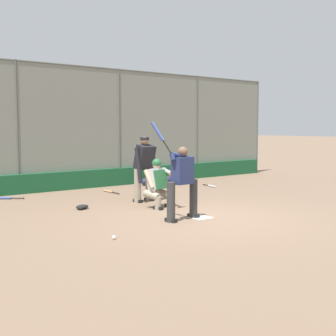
# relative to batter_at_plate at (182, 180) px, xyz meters

# --- Properties ---
(ground_plane) EXTENTS (160.00, 160.00, 0.00)m
(ground_plane) POSITION_rel_batter_at_plate_xyz_m (-0.47, 0.09, -0.87)
(ground_plane) COLOR #7A604C
(home_plate_marker) EXTENTS (0.43, 0.43, 0.01)m
(home_plate_marker) POSITION_rel_batter_at_plate_xyz_m (-0.47, 0.09, -0.86)
(home_plate_marker) COLOR white
(home_plate_marker) RESTS_ON ground_plane
(backstop_fence) EXTENTS (17.99, 0.08, 4.00)m
(backstop_fence) POSITION_rel_batter_at_plate_xyz_m (-0.47, -6.10, 1.23)
(backstop_fence) COLOR #515651
(backstop_fence) RESTS_ON ground_plane
(padding_wall) EXTENTS (17.55, 0.18, 0.59)m
(padding_wall) POSITION_rel_batter_at_plate_xyz_m (-0.47, -6.00, -0.57)
(padding_wall) COLOR #19512D
(padding_wall) RESTS_ON ground_plane
(bleachers_beyond) EXTENTS (12.54, 3.05, 1.80)m
(bleachers_beyond) POSITION_rel_batter_at_plate_xyz_m (-1.21, -8.96, -0.28)
(bleachers_beyond) COLOR slate
(bleachers_beyond) RESTS_ON ground_plane
(batter_at_plate) EXTENTS (1.06, 0.57, 2.13)m
(batter_at_plate) POSITION_rel_batter_at_plate_xyz_m (0.00, 0.00, 0.00)
(batter_at_plate) COLOR #333333
(batter_at_plate) RESTS_ON ground_plane
(catcher_behind_plate) EXTENTS (0.69, 0.79, 1.23)m
(catcher_behind_plate) POSITION_rel_batter_at_plate_xyz_m (-0.52, -1.52, -0.23)
(catcher_behind_plate) COLOR gray
(catcher_behind_plate) RESTS_ON ground_plane
(umpire_home) EXTENTS (0.71, 0.48, 1.75)m
(umpire_home) POSITION_rel_batter_at_plate_xyz_m (-0.78, -2.51, 0.08)
(umpire_home) COLOR gray
(umpire_home) RESTS_ON ground_plane
(spare_bat_near_backstop) EXTENTS (0.08, 0.90, 0.07)m
(spare_bat_near_backstop) POSITION_rel_batter_at_plate_xyz_m (-0.96, -4.62, -0.83)
(spare_bat_near_backstop) COLOR black
(spare_bat_near_backstop) RESTS_ON ground_plane
(spare_bat_third_base_side) EXTENTS (0.69, 0.60, 0.07)m
(spare_bat_third_base_side) POSITION_rel_batter_at_plate_xyz_m (2.03, -5.27, -0.83)
(spare_bat_third_base_side) COLOR black
(spare_bat_third_base_side) RESTS_ON ground_plane
(spare_bat_first_base_side) EXTENTS (0.20, 0.82, 0.07)m
(spare_bat_first_base_side) POSITION_rel_batter_at_plate_xyz_m (-4.34, -3.64, -0.83)
(spare_bat_first_base_side) COLOR black
(spare_bat_first_base_side) RESTS_ON ground_plane
(fielding_glove_on_dirt) EXTENTS (0.32, 0.25, 0.12)m
(fielding_glove_on_dirt) POSITION_rel_batter_at_plate_xyz_m (1.09, -2.50, -0.81)
(fielding_glove_on_dirt) COLOR black
(fielding_glove_on_dirt) RESTS_ON ground_plane
(baseball_loose) EXTENTS (0.07, 0.07, 0.07)m
(baseball_loose) POSITION_rel_batter_at_plate_xyz_m (2.10, 0.60, -0.83)
(baseball_loose) COLOR white
(baseball_loose) RESTS_ON ground_plane
(equipment_bag_dugout_side) EXTENTS (1.34, 0.25, 0.25)m
(equipment_bag_dugout_side) POSITION_rel_batter_at_plate_xyz_m (-3.37, -5.36, -0.74)
(equipment_bag_dugout_side) COLOR navy
(equipment_bag_dugout_side) RESTS_ON ground_plane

